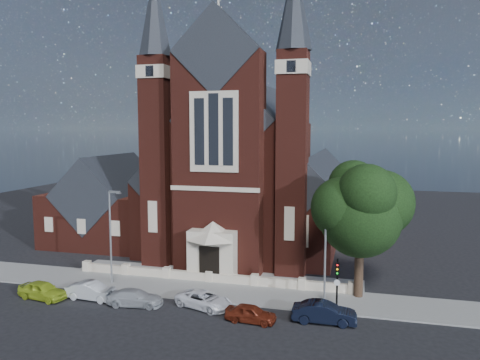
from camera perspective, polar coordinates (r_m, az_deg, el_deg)
The scene contains 16 objects.
ground at distance 49.34m, azimuth -0.59°, elevation -9.33°, with size 120.00×120.00×0.00m, color black.
pavement_strip at distance 39.77m, azimuth -4.65°, elevation -13.24°, with size 60.00×5.00×0.12m, color gray.
forecourt_paving at distance 43.36m, azimuth -2.88°, elevation -11.55°, with size 26.00×3.00×0.14m, color gray.
forecourt_wall at distance 41.56m, azimuth -3.72°, elevation -12.36°, with size 24.00×0.40×0.90m, color beige.
church at distance 55.46m, azimuth 1.54°, elevation 1.01°, with size 20.01×34.90×29.20m.
parish_hall at distance 57.29m, azimuth -15.45°, elevation -3.25°, with size 12.00×12.20×10.24m.
street_tree at distance 37.12m, azimuth 14.64°, elevation -3.72°, with size 6.40×6.60×10.70m.
street_lamp_left at distance 41.28m, azimuth -15.42°, elevation -6.08°, with size 1.16×0.22×8.09m.
street_lamp_right at distance 36.01m, azimuth 10.51°, elevation -7.76°, with size 1.16×0.22×8.09m.
traffic_signal at distance 35.00m, azimuth 11.77°, elevation -11.64°, with size 0.28×0.42×4.00m.
car_lime_van at distance 40.58m, azimuth -22.93°, elevation -12.28°, with size 1.64×4.09×1.39m, color #A1BA25.
car_silver_a at distance 39.17m, azimuth -17.58°, elevation -12.77°, with size 1.44×4.13×1.36m, color silver.
car_silver_b at distance 37.10m, azimuth -12.66°, elevation -13.83°, with size 1.72×4.24×1.23m, color #A6A9AD.
car_white_suv at distance 35.96m, azimuth -4.41°, elevation -14.35°, with size 2.04×4.43×1.23m, color white.
car_dark_red at distance 33.48m, azimuth 1.32°, elevation -15.95°, with size 1.43×3.56×1.21m, color maroon.
car_navy at distance 33.79m, azimuth 10.24°, elevation -15.63°, with size 1.53×4.38×1.44m, color black.
Camera 1 is at (12.41, -30.88, 13.27)m, focal length 35.00 mm.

